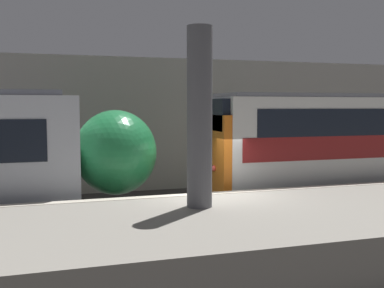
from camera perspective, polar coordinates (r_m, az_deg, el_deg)
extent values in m
plane|color=#33302D|center=(12.47, 2.48, -11.22)|extent=(120.00, 120.00, 0.00)
cube|color=gray|center=(10.17, 7.12, -11.70)|extent=(40.00, 4.81, 1.13)
cube|color=beige|center=(12.07, 2.74, -6.25)|extent=(40.00, 0.30, 0.01)
cube|color=#9E998E|center=(18.42, -4.45, 2.50)|extent=(50.00, 0.15, 5.39)
cylinder|color=#56565B|center=(10.26, 0.96, 3.37)|extent=(0.58, 0.58, 4.13)
ellipsoid|color=#238447|center=(13.57, -9.67, -1.04)|extent=(2.42, 2.75, 2.52)
sphere|color=#F2EFCC|center=(13.78, -5.72, -2.79)|extent=(0.20, 0.20, 0.20)
cube|color=orange|center=(14.28, 2.44, -1.04)|extent=(0.25, 2.93, 2.40)
cube|color=black|center=(14.21, 2.46, 3.77)|extent=(0.25, 2.63, 0.96)
sphere|color=#EA4C42|center=(13.65, 2.77, -3.10)|extent=(0.18, 0.18, 0.18)
sphere|color=#EA4C42|center=(14.91, 1.01, -2.41)|extent=(0.18, 0.18, 0.18)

